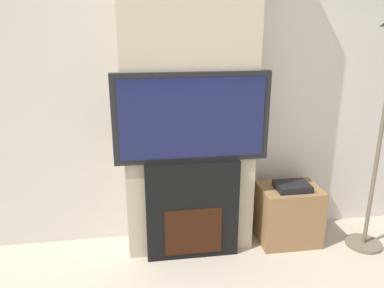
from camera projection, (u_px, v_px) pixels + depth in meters
The scene contains 5 objects.
wall_back at pixel (185, 73), 2.85m from camera, with size 6.00×0.06×2.70m.
chimney_breast at pixel (189, 76), 2.66m from camera, with size 0.96×0.33×2.70m.
fireplace at pixel (192, 209), 2.80m from camera, with size 0.69×0.15×0.77m.
television at pixel (192, 118), 2.59m from camera, with size 1.10×0.07×0.64m.
media_stand at pixel (288, 213), 3.03m from camera, with size 0.47×0.36×0.52m.
Camera 1 is at (-0.38, -0.82, 1.69)m, focal length 35.00 mm.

